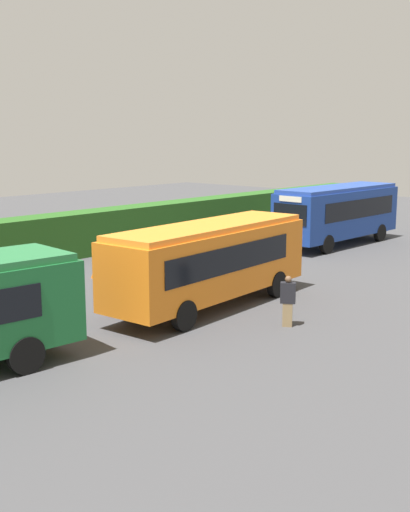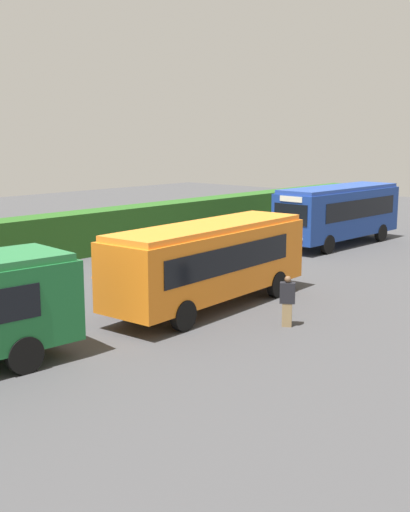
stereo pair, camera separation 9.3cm
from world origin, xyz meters
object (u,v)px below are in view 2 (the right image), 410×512
object	(u,v)px
person_center	(287,300)
traffic_cone	(95,271)
bus_orange	(210,259)
person_right	(211,262)
bus_blue	(339,212)
person_left	(112,289)

from	to	relation	value
person_center	traffic_cone	distance (m)	10.31
bus_orange	person_center	xyz separation A→B (m)	(-0.10, -3.43, -0.88)
bus_orange	traffic_cone	bearing A→B (deg)	83.83
bus_orange	person_center	size ratio (longest dim) A/B	5.47
bus_orange	person_right	distance (m)	3.82
bus_blue	person_left	world-z (taller)	bus_blue
person_right	traffic_cone	xyz separation A→B (m)	(-2.52, 4.43, -0.60)
person_right	bus_blue	bearing A→B (deg)	-133.54
person_center	bus_blue	bearing A→B (deg)	-6.83
bus_blue	traffic_cone	world-z (taller)	bus_blue
person_center	person_right	size ratio (longest dim) A/B	0.98
person_left	person_center	xyz separation A→B (m)	(2.97, -5.14, -0.07)
bus_blue	person_left	bearing A→B (deg)	7.42
person_right	traffic_cone	world-z (taller)	person_right
traffic_cone	person_left	bearing A→B (deg)	-123.33
person_left	bus_blue	bearing A→B (deg)	59.98
bus_blue	person_center	world-z (taller)	bus_blue
bus_orange	bus_blue	bearing A→B (deg)	9.56
bus_blue	person_center	xyz separation A→B (m)	(-14.84, -6.87, -1.01)
bus_orange	bus_blue	size ratio (longest dim) A/B	1.00
bus_blue	person_center	bearing A→B (deg)	26.72
bus_blue	person_center	distance (m)	16.39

